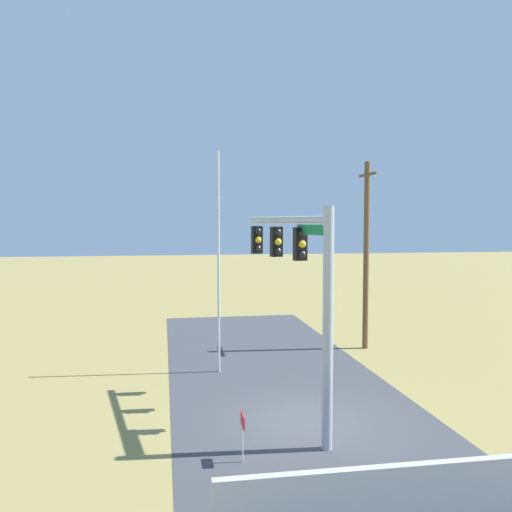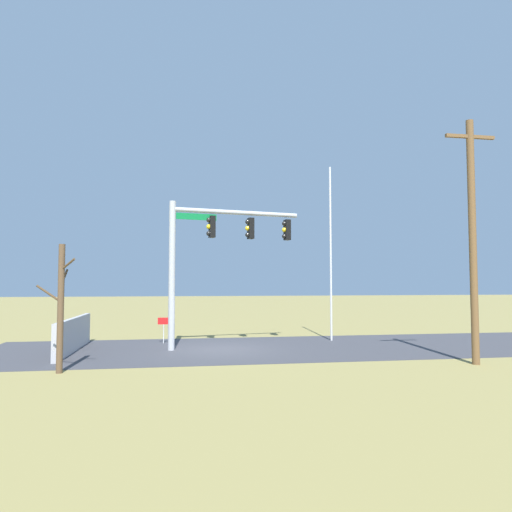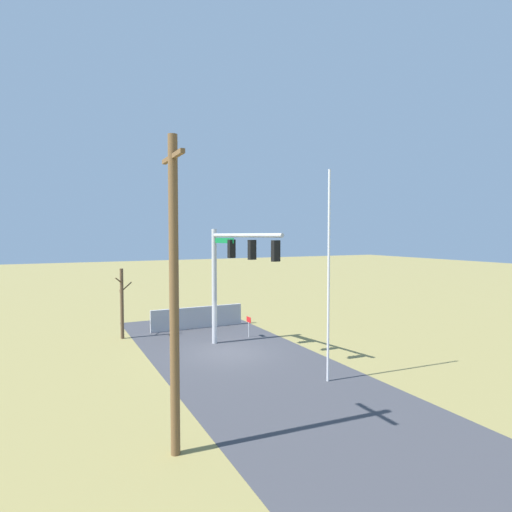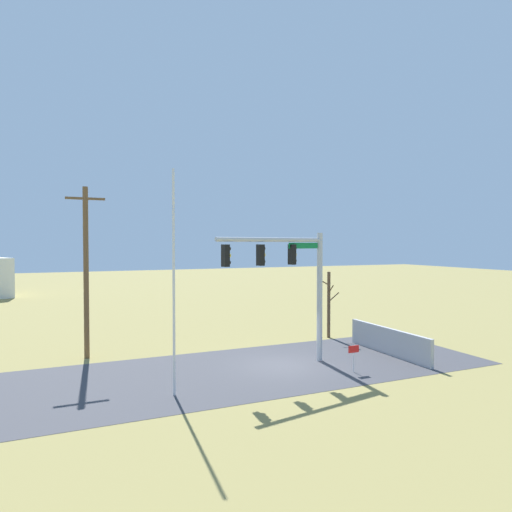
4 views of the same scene
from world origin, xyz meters
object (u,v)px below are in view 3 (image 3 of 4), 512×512
Objects in this scene: utility_pole at (174,291)px; signal_mast at (231,265)px; open_sign at (249,322)px; flagpole at (329,277)px; bare_tree at (122,303)px.

signal_mast is at bearing -31.49° from utility_pole.
open_sign is at bearing -34.03° from utility_pole.
signal_mast is at bearing 16.08° from flagpole.
utility_pole is (-2.87, 7.22, 0.18)m from flagpole.
utility_pole reaches higher than bare_tree.
flagpole is at bearing -149.84° from bare_tree.
signal_mast is at bearing -137.19° from bare_tree.
utility_pole is at bearing 148.51° from signal_mast.
signal_mast is 10.48m from utility_pole.
utility_pole is 2.13× the size of bare_tree.
flagpole reaches higher than open_sign.
flagpole is (-6.06, -1.75, -0.16)m from signal_mast.
flagpole is at bearing -68.32° from utility_pole.
utility_pole is at bearing 177.12° from bare_tree.
signal_mast is 1.55× the size of bare_tree.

